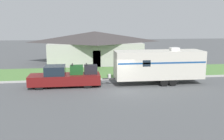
{
  "coord_description": "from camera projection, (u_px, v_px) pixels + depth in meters",
  "views": [
    {
      "loc": [
        -3.4,
        -20.34,
        5.73
      ],
      "look_at": [
        -0.53,
        1.66,
        1.4
      ],
      "focal_mm": 40.0,
      "sensor_mm": 36.0,
      "label": 1
    }
  ],
  "objects": [
    {
      "name": "curb_strip",
      "position": [
        115.0,
        79.0,
        24.96
      ],
      "size": [
        80.0,
        0.3,
        0.14
      ],
      "color": "#ADADA8",
      "rests_on": "ground_plane"
    },
    {
      "name": "mailbox",
      "position": [
        168.0,
        66.0,
        26.42
      ],
      "size": [
        0.48,
        0.2,
        1.37
      ],
      "color": "brown",
      "rests_on": "ground_plane"
    },
    {
      "name": "lawn_strip",
      "position": [
        110.0,
        72.0,
        28.52
      ],
      "size": [
        80.0,
        7.0,
        0.03
      ],
      "color": "#568442",
      "rests_on": "ground_plane"
    },
    {
      "name": "ground_plane",
      "position": [
        121.0,
        90.0,
        21.32
      ],
      "size": [
        120.0,
        120.0,
        0.0
      ],
      "primitive_type": "plane",
      "color": "#515456"
    },
    {
      "name": "travel_trailer",
      "position": [
        159.0,
        64.0,
        23.07
      ],
      "size": [
        9.3,
        2.38,
        3.37
      ],
      "color": "black",
      "rests_on": "ground_plane"
    },
    {
      "name": "pickup_truck",
      "position": [
        65.0,
        77.0,
        22.16
      ],
      "size": [
        6.35,
        2.0,
        2.02
      ],
      "color": "black",
      "rests_on": "ground_plane"
    },
    {
      "name": "house_across_street",
      "position": [
        95.0,
        46.0,
        35.24
      ],
      "size": [
        13.46,
        8.27,
        4.38
      ],
      "color": "#B2B2A8",
      "rests_on": "ground_plane"
    }
  ]
}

